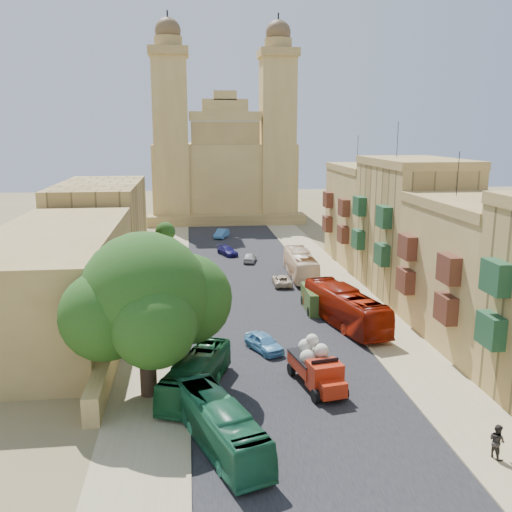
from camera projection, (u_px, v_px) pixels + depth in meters
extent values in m
plane|color=olive|center=(307.00, 416.00, 33.73)|extent=(260.00, 260.00, 0.00)
cube|color=black|center=(252.00, 284.00, 62.82)|extent=(14.00, 140.00, 0.01)
cube|color=tan|center=(336.00, 281.00, 63.90)|extent=(5.00, 140.00, 0.01)
cube|color=tan|center=(165.00, 286.00, 61.73)|extent=(5.00, 140.00, 0.01)
cube|color=tan|center=(314.00, 281.00, 63.61)|extent=(0.25, 140.00, 0.12)
cube|color=tan|center=(188.00, 285.00, 62.00)|extent=(0.25, 140.00, 0.12)
cube|color=#1D492B|center=(491.00, 330.00, 34.96)|extent=(0.90, 2.20, 2.00)
cube|color=#1D492B|center=(496.00, 277.00, 34.23)|extent=(0.90, 2.20, 2.00)
cube|color=#AB8C4D|center=(479.00, 276.00, 45.09)|extent=(8.00, 14.00, 10.50)
cube|color=olive|center=(485.00, 205.00, 43.87)|extent=(8.20, 14.00, 0.80)
cylinder|color=black|center=(458.00, 174.00, 45.99)|extent=(0.06, 0.06, 3.60)
cube|color=#562A1C|center=(446.00, 308.00, 41.05)|extent=(0.90, 2.20, 2.00)
cube|color=#562A1C|center=(405.00, 281.00, 48.65)|extent=(0.90, 2.20, 2.00)
cube|color=#562A1C|center=(449.00, 269.00, 40.42)|extent=(0.90, 2.20, 2.00)
cube|color=#562A1C|center=(407.00, 247.00, 48.02)|extent=(0.90, 2.20, 2.00)
cube|color=tan|center=(412.00, 230.00, 58.39)|extent=(8.00, 14.00, 13.00)
cube|color=olive|center=(416.00, 162.00, 56.90)|extent=(8.20, 14.00, 0.80)
cylinder|color=black|center=(398.00, 139.00, 59.02)|extent=(0.06, 0.06, 3.60)
cube|color=#1D492B|center=(382.00, 254.00, 54.42)|extent=(0.90, 2.20, 2.00)
cube|color=#1D492B|center=(358.00, 239.00, 62.02)|extent=(0.90, 2.20, 2.00)
cube|color=#1D492B|center=(384.00, 217.00, 53.63)|extent=(0.90, 2.20, 2.00)
cube|color=#1D492B|center=(359.00, 206.00, 61.23)|extent=(0.90, 2.20, 2.00)
cube|color=#AB8C4D|center=(369.00, 217.00, 72.13)|extent=(8.00, 14.00, 11.50)
cube|color=olive|center=(371.00, 168.00, 70.80)|extent=(8.20, 14.00, 0.80)
cylinder|color=black|center=(358.00, 150.00, 72.92)|extent=(0.06, 0.06, 3.60)
cube|color=#562A1C|center=(343.00, 234.00, 68.12)|extent=(0.90, 2.20, 2.00)
cube|color=#562A1C|center=(327.00, 224.00, 75.72)|extent=(0.90, 2.20, 2.00)
cube|color=#562A1C|center=(344.00, 207.00, 67.42)|extent=(0.90, 2.20, 2.00)
cube|color=#562A1C|center=(328.00, 200.00, 75.02)|extent=(0.90, 2.20, 2.00)
cube|color=#AB8C4D|center=(127.00, 307.00, 51.50)|extent=(1.00, 40.00, 1.80)
cube|color=olive|center=(56.00, 279.00, 48.21)|extent=(10.00, 28.00, 8.40)
cube|color=tan|center=(101.00, 222.00, 73.25)|extent=(10.00, 22.00, 10.00)
cube|color=#AB8C4D|center=(223.00, 180.00, 110.74)|extent=(26.00, 20.00, 14.00)
cube|color=olive|center=(227.00, 219.00, 101.89)|extent=(28.00, 4.00, 1.80)
cube|color=olive|center=(226.00, 167.00, 101.56)|extent=(12.00, 2.00, 16.00)
cube|color=#AB8C4D|center=(225.00, 116.00, 99.63)|extent=(12.60, 2.40, 1.60)
cube|color=#AB8C4D|center=(225.00, 106.00, 99.27)|extent=(8.00, 2.00, 2.40)
cube|color=#AB8C4D|center=(225.00, 95.00, 98.88)|extent=(4.00, 2.00, 1.60)
cube|color=#AB8C4D|center=(171.00, 142.00, 100.76)|extent=(6.00, 6.00, 29.00)
cube|color=olive|center=(168.00, 52.00, 97.49)|extent=(6.80, 6.80, 1.40)
cylinder|color=olive|center=(168.00, 42.00, 97.14)|extent=(4.80, 4.80, 1.80)
sphere|color=brown|center=(168.00, 31.00, 96.75)|extent=(4.40, 4.40, 4.40)
cylinder|color=black|center=(167.00, 16.00, 96.23)|extent=(0.28, 0.28, 1.80)
cube|color=#AB8C4D|center=(277.00, 142.00, 102.94)|extent=(6.00, 6.00, 29.00)
cube|color=olive|center=(278.00, 54.00, 99.66)|extent=(6.80, 6.80, 1.40)
cylinder|color=olive|center=(278.00, 44.00, 99.32)|extent=(4.80, 4.80, 1.80)
sphere|color=brown|center=(278.00, 33.00, 98.93)|extent=(4.40, 4.40, 4.40)
cylinder|color=black|center=(278.00, 18.00, 98.41)|extent=(0.28, 0.28, 1.80)
cylinder|color=#3A271D|center=(148.00, 365.00, 36.09)|extent=(1.06, 1.06, 4.02)
sphere|color=#183C10|center=(145.00, 296.00, 35.10)|extent=(8.03, 8.03, 8.03)
sphere|color=#183C10|center=(187.00, 299.00, 36.76)|extent=(5.92, 5.92, 5.92)
sphere|color=#183C10|center=(105.00, 316.00, 34.10)|extent=(5.50, 5.50, 5.50)
sphere|color=#183C10|center=(154.00, 326.00, 32.94)|extent=(5.07, 5.07, 5.07)
sphere|color=#183C10|center=(129.00, 274.00, 37.04)|extent=(4.65, 4.65, 4.65)
cylinder|color=#3A271D|center=(149.00, 336.00, 44.01)|extent=(0.44, 0.44, 1.98)
sphere|color=#183C10|center=(148.00, 312.00, 43.57)|extent=(2.88, 2.88, 2.88)
cylinder|color=#3A271D|center=(157.00, 292.00, 55.63)|extent=(0.44, 0.44, 2.11)
sphere|color=#183C10|center=(156.00, 271.00, 55.17)|extent=(3.06, 3.06, 3.06)
cylinder|color=#3A271D|center=(162.00, 265.00, 67.28)|extent=(0.44, 0.44, 1.95)
sphere|color=#183C10|center=(162.00, 249.00, 66.85)|extent=(2.83, 2.83, 2.83)
cylinder|color=#3A271D|center=(166.00, 245.00, 78.92)|extent=(0.44, 0.44, 1.89)
sphere|color=#183C10|center=(165.00, 232.00, 78.51)|extent=(2.74, 2.74, 2.74)
cube|color=#AD230D|center=(311.00, 364.00, 38.32)|extent=(2.72, 3.81, 0.87)
cube|color=black|center=(311.00, 357.00, 38.22)|extent=(2.78, 3.87, 0.12)
cube|color=#AD230D|center=(325.00, 376.00, 36.23)|extent=(2.29, 1.98, 1.74)
cube|color=#AD230D|center=(332.00, 389.00, 35.23)|extent=(1.83, 1.44, 0.97)
cube|color=black|center=(325.00, 366.00, 36.08)|extent=(1.82, 0.43, 0.87)
cylinder|color=black|center=(316.00, 396.00, 35.32)|extent=(0.49, 0.92, 0.87)
cylinder|color=black|center=(344.00, 392.00, 35.88)|extent=(0.49, 0.92, 0.87)
cylinder|color=black|center=(291.00, 369.00, 39.29)|extent=(0.49, 0.92, 0.87)
cylinder|color=black|center=(317.00, 366.00, 39.85)|extent=(0.49, 0.92, 0.87)
sphere|color=beige|center=(308.00, 357.00, 37.48)|extent=(1.06, 1.06, 1.06)
sphere|color=beige|center=(320.00, 354.00, 38.03)|extent=(1.06, 1.06, 1.06)
sphere|color=beige|center=(308.00, 350.00, 38.71)|extent=(1.06, 1.06, 1.06)
sphere|color=beige|center=(305.00, 346.00, 38.03)|extent=(0.97, 0.97, 0.97)
sphere|color=beige|center=(321.00, 351.00, 37.34)|extent=(0.97, 0.97, 0.97)
sphere|color=beige|center=(312.00, 340.00, 37.86)|extent=(0.87, 0.87, 0.87)
cube|color=#38531F|center=(317.00, 299.00, 53.47)|extent=(2.34, 5.11, 2.09)
cylinder|color=black|center=(309.00, 312.00, 51.81)|extent=(0.35, 0.84, 0.83)
cylinder|color=black|center=(331.00, 311.00, 51.98)|extent=(0.35, 0.84, 0.83)
cylinder|color=black|center=(303.00, 300.00, 55.23)|extent=(0.35, 0.84, 0.83)
cylinder|color=black|center=(323.00, 300.00, 55.40)|extent=(0.35, 0.84, 0.83)
imported|color=#206743|center=(219.00, 424.00, 30.23)|extent=(5.12, 9.56, 2.61)
imported|color=#17562A|center=(196.00, 374.00, 36.60)|extent=(5.08, 8.87, 2.43)
imported|color=maroon|center=(345.00, 307.00, 49.14)|extent=(5.19, 11.82, 3.21)
imported|color=#FFDDB6|center=(301.00, 265.00, 65.24)|extent=(2.79, 10.72, 2.97)
imported|color=#58A1D1|center=(264.00, 343.00, 43.56)|extent=(3.07, 4.28, 1.35)
imported|color=white|center=(207.00, 280.00, 61.84)|extent=(2.11, 3.91, 1.22)
imported|color=beige|center=(282.00, 280.00, 62.05)|extent=(2.01, 4.14, 1.14)
imported|color=navy|center=(227.00, 251.00, 76.90)|extent=(3.03, 4.43, 1.19)
imported|color=silver|center=(250.00, 257.00, 72.93)|extent=(2.22, 3.76, 1.20)
imported|color=teal|center=(221.00, 234.00, 89.22)|extent=(2.81, 4.39, 1.37)
imported|color=#27242B|center=(362.00, 322.00, 47.72)|extent=(0.65, 0.45, 1.70)
imported|color=#312C29|center=(497.00, 441.00, 29.30)|extent=(0.94, 1.07, 1.85)
imported|color=#36343E|center=(363.00, 321.00, 47.41)|extent=(0.77, 1.24, 1.97)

